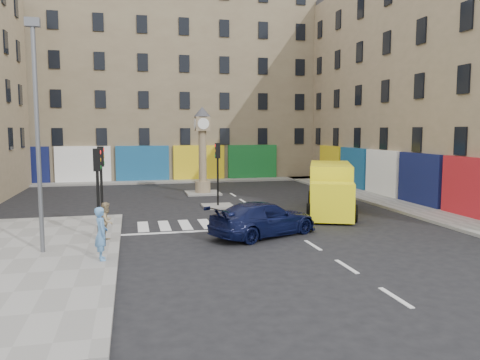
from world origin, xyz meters
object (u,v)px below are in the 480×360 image
object	(u,v)px
clock_pillar	(202,145)
pedestrian_tan	(106,221)
traffic_light_island	(218,164)
navy_sedan	(264,219)
traffic_light_left_near	(97,179)
yellow_van	(330,188)
traffic_light_left_far	(101,174)
pedestrian_blue	(101,233)
lamp_post	(37,124)

from	to	relation	value
clock_pillar	pedestrian_tan	distance (m)	15.36
traffic_light_island	pedestrian_tan	world-z (taller)	traffic_light_island
pedestrian_tan	navy_sedan	bearing A→B (deg)	-71.14
traffic_light_left_near	yellow_van	size ratio (longest dim) A/B	0.49
traffic_light_left_far	pedestrian_blue	xyz separation A→B (m)	(0.27, -5.39, -1.56)
traffic_light_left_near	clock_pillar	size ratio (longest dim) A/B	0.61
yellow_van	pedestrian_blue	world-z (taller)	yellow_van
traffic_light_left_far	clock_pillar	world-z (taller)	clock_pillar
traffic_light_left_near	navy_sedan	bearing A→B (deg)	-0.77
traffic_light_island	traffic_light_left_near	bearing A→B (deg)	-128.93
lamp_post	navy_sedan	distance (m)	9.75
lamp_post	yellow_van	size ratio (longest dim) A/B	1.09
traffic_light_left_far	lamp_post	xyz separation A→B (m)	(-1.90, -3.80, 2.17)
traffic_light_island	clock_pillar	xyz separation A→B (m)	(0.00, 6.00, 0.96)
clock_pillar	pedestrian_blue	size ratio (longest dim) A/B	3.33
navy_sedan	yellow_van	world-z (taller)	yellow_van
traffic_light_left_near	traffic_light_island	xyz separation A→B (m)	(6.30, 7.80, -0.03)
pedestrian_blue	clock_pillar	bearing A→B (deg)	-30.53
traffic_light_left_far	navy_sedan	world-z (taller)	traffic_light_left_far
traffic_light_left_near	yellow_van	world-z (taller)	traffic_light_left_near
traffic_light_left_far	pedestrian_blue	bearing A→B (deg)	-87.11
traffic_light_island	clock_pillar	distance (m)	6.07
pedestrian_blue	traffic_light_left_near	bearing A→B (deg)	-5.57
traffic_light_left_near	yellow_van	xyz separation A→B (m)	(12.16, 4.81, -1.30)
traffic_light_left_far	yellow_van	distance (m)	12.46
traffic_light_island	lamp_post	bearing A→B (deg)	-131.71
traffic_light_left_near	traffic_light_island	bearing A→B (deg)	51.07
lamp_post	clock_pillar	bearing A→B (deg)	61.65
traffic_light_left_far	traffic_light_left_near	bearing A→B (deg)	-90.00
pedestrian_tan	pedestrian_blue	bearing A→B (deg)	-161.78
traffic_light_island	yellow_van	bearing A→B (deg)	-27.04
traffic_light_left_near	yellow_van	bearing A→B (deg)	21.59
traffic_light_left_near	pedestrian_tan	bearing A→B (deg)	-18.77
clock_pillar	navy_sedan	world-z (taller)	clock_pillar
traffic_light_left_near	pedestrian_tan	distance (m)	1.72
traffic_light_left_far	yellow_van	xyz separation A→B (m)	(12.16, 2.41, -1.30)
traffic_light_island	pedestrian_blue	distance (m)	12.45
traffic_light_island	navy_sedan	xyz separation A→B (m)	(0.57, -7.89, -1.85)
traffic_light_left_near	pedestrian_blue	world-z (taller)	traffic_light_left_near
traffic_light_left_near	traffic_light_island	distance (m)	10.03
traffic_light_left_near	clock_pillar	distance (m)	15.19
traffic_light_island	yellow_van	xyz separation A→B (m)	(5.86, -2.99, -1.27)
navy_sedan	pedestrian_tan	distance (m)	6.57
traffic_light_left_far	navy_sedan	xyz separation A→B (m)	(6.87, -2.49, -1.88)
lamp_post	pedestrian_tan	world-z (taller)	lamp_post
traffic_light_left_near	traffic_light_left_far	world-z (taller)	same
traffic_light_left_near	lamp_post	xyz separation A→B (m)	(-1.90, -1.40, 2.17)
pedestrian_blue	traffic_light_left_far	bearing A→B (deg)	-7.88
traffic_light_left_far	navy_sedan	distance (m)	7.54
traffic_light_island	pedestrian_tan	xyz separation A→B (m)	(-6.00, -7.90, -1.66)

